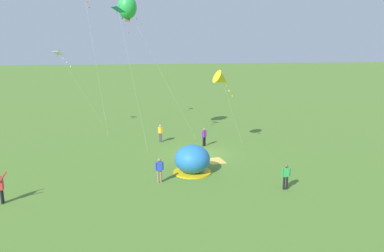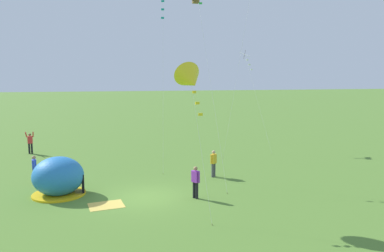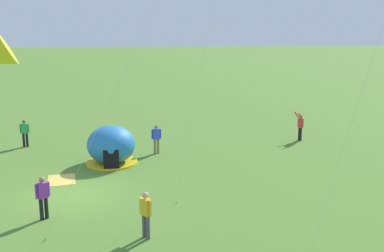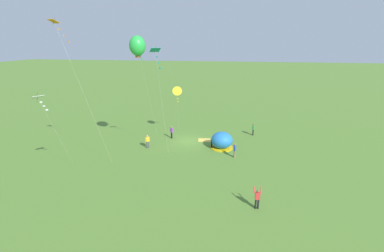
{
  "view_description": "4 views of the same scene",
  "coord_description": "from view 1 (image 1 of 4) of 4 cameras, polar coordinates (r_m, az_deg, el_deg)",
  "views": [
    {
      "loc": [
        -30.43,
        5.94,
        9.3
      ],
      "look_at": [
        -0.84,
        0.93,
        2.71
      ],
      "focal_mm": 35.0,
      "sensor_mm": 36.0,
      "label": 1
    },
    {
      "loc": [
        -2.14,
        -19.27,
        6.37
      ],
      "look_at": [
        3.4,
        3.64,
        3.26
      ],
      "focal_mm": 35.0,
      "sensor_mm": 36.0,
      "label": 2
    },
    {
      "loc": [
        19.44,
        2.75,
        7.33
      ],
      "look_at": [
        -0.36,
        5.42,
        2.9
      ],
      "focal_mm": 42.0,
      "sensor_mm": 36.0,
      "label": 3
    },
    {
      "loc": [
        -5.73,
        31.84,
        12.83
      ],
      "look_at": [
        -0.55,
        0.45,
        2.35
      ],
      "focal_mm": 24.0,
      "sensor_mm": 36.0,
      "label": 4
    }
  ],
  "objects": [
    {
      "name": "kite_green",
      "position": [
        34.76,
        -9.83,
        17.39
      ],
      "size": [
        1.66,
        7.1,
        13.45
      ],
      "color": "silver",
      "rests_on": "ground"
    },
    {
      "name": "kite_white",
      "position": [
        41.64,
        -19.43,
        10.06
      ],
      "size": [
        1.49,
        5.0,
        8.78
      ],
      "color": "silver",
      "rests_on": "ground"
    },
    {
      "name": "ground_plane",
      "position": [
        32.37,
        1.39,
        -4.31
      ],
      "size": [
        300.0,
        300.0,
        0.0
      ],
      "primitive_type": "plane",
      "color": "#517A2D"
    },
    {
      "name": "person_watching_sky",
      "position": [
        34.65,
        1.86,
        -1.54
      ],
      "size": [
        0.41,
        0.51,
        1.72
      ],
      "color": "black",
      "rests_on": "ground"
    },
    {
      "name": "person_center_field",
      "position": [
        36.21,
        -4.85,
        -0.97
      ],
      "size": [
        0.48,
        0.42,
        1.72
      ],
      "color": "#4C4C51",
      "rests_on": "ground"
    },
    {
      "name": "picnic_blanket",
      "position": [
        30.59,
        3.61,
        -5.32
      ],
      "size": [
        1.87,
        1.53,
        0.01
      ],
      "primitive_type": "cube",
      "rotation": [
        0.0,
        0.0,
        0.14
      ],
      "color": "gold",
      "rests_on": "ground"
    },
    {
      "name": "kite_teal",
      "position": [
        32.59,
        -10.96,
        16.35
      ],
      "size": [
        1.28,
        2.76,
        12.43
      ],
      "color": "silver",
      "rests_on": "ground"
    },
    {
      "name": "person_near_tent",
      "position": [
        25.23,
        14.12,
        -7.29
      ],
      "size": [
        0.24,
        0.59,
        1.72
      ],
      "color": "black",
      "rests_on": "ground"
    },
    {
      "name": "person_flying_kite",
      "position": [
        25.1,
        -27.06,
        -8.34
      ],
      "size": [
        0.68,
        0.5,
        1.89
      ],
      "color": "black",
      "rests_on": "ground"
    },
    {
      "name": "popup_tent",
      "position": [
        27.54,
        0.04,
        -5.16
      ],
      "size": [
        2.81,
        2.81,
        2.1
      ],
      "color": "#2672BF",
      "rests_on": "ground"
    },
    {
      "name": "kite_yellow",
      "position": [
        33.51,
        4.57,
        7.11
      ],
      "size": [
        1.54,
        3.14,
        7.07
      ],
      "color": "silver",
      "rests_on": "ground"
    },
    {
      "name": "person_with_toddler",
      "position": [
        25.72,
        -4.99,
        -6.57
      ],
      "size": [
        0.31,
        0.58,
        1.72
      ],
      "color": "#8C7251",
      "rests_on": "ground"
    }
  ]
}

